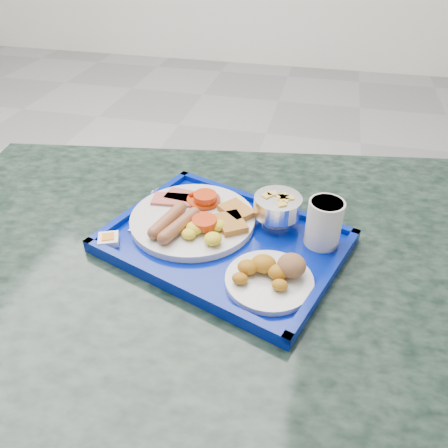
% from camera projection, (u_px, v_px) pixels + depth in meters
% --- Properties ---
extents(floor, '(6.00, 6.00, 0.00)m').
position_uv_depth(floor, '(98.00, 227.00, 2.25)').
color(floor, gray).
rests_on(floor, ground).
extents(table, '(1.39, 1.04, 0.80)m').
position_uv_depth(table, '(219.00, 318.00, 0.99)').
color(table, slate).
rests_on(table, floor).
extents(tray, '(0.53, 0.45, 0.03)m').
position_uv_depth(tray, '(224.00, 242.00, 0.87)').
color(tray, '#031790').
rests_on(tray, table).
extents(main_plate, '(0.26, 0.26, 0.04)m').
position_uv_depth(main_plate, '(195.00, 218.00, 0.90)').
color(main_plate, silver).
rests_on(main_plate, tray).
extents(bread_plate, '(0.16, 0.16, 0.05)m').
position_uv_depth(bread_plate, '(272.00, 275.00, 0.76)').
color(bread_plate, silver).
rests_on(bread_plate, tray).
extents(fruit_bowl, '(0.10, 0.10, 0.07)m').
position_uv_depth(fruit_bowl, '(278.00, 206.00, 0.89)').
color(fruit_bowl, silver).
rests_on(fruit_bowl, tray).
extents(juice_cup, '(0.07, 0.07, 0.09)m').
position_uv_depth(juice_cup, '(324.00, 222.00, 0.83)').
color(juice_cup, silver).
rests_on(juice_cup, tray).
extents(spoon, '(0.03, 0.17, 0.01)m').
position_uv_depth(spoon, '(155.00, 198.00, 0.98)').
color(spoon, silver).
rests_on(spoon, tray).
extents(knife, '(0.02, 0.16, 0.00)m').
position_uv_depth(knife, '(144.00, 210.00, 0.95)').
color(knife, silver).
rests_on(knife, tray).
extents(jam_packet, '(0.05, 0.05, 0.02)m').
position_uv_depth(jam_packet, '(108.00, 240.00, 0.86)').
color(jam_packet, white).
rests_on(jam_packet, tray).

